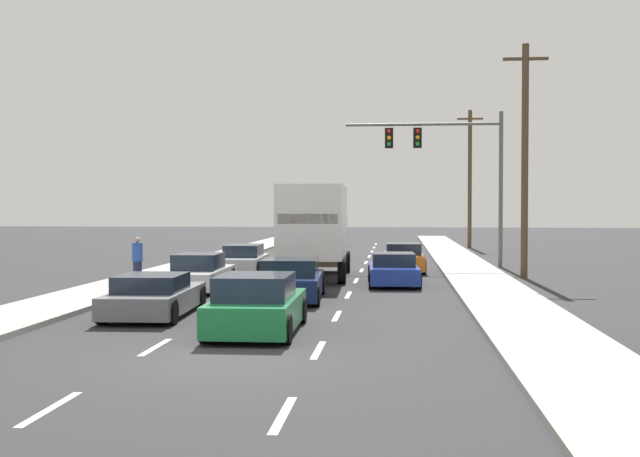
{
  "coord_description": "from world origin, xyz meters",
  "views": [
    {
      "loc": [
        3.28,
        -14.74,
        2.93
      ],
      "look_at": [
        0.79,
        10.87,
        2.2
      ],
      "focal_mm": 44.29,
      "sensor_mm": 36.0,
      "label": 1
    }
  ],
  "objects": [
    {
      "name": "ground_plane",
      "position": [
        0.0,
        25.0,
        0.0
      ],
      "size": [
        140.0,
        140.0,
        0.0
      ],
      "primitive_type": "plane",
      "color": "#2B2B2D"
    },
    {
      "name": "sidewalk_left",
      "position": [
        -6.53,
        20.0,
        0.07
      ],
      "size": [
        2.56,
        80.0,
        0.14
      ],
      "primitive_type": "cube",
      "color": "#9E9E99",
      "rests_on": "ground_plane"
    },
    {
      "name": "car_silver",
      "position": [
        -3.41,
        19.39,
        0.57
      ],
      "size": [
        1.99,
        4.68,
        1.24
      ],
      "color": "#B7BABF",
      "rests_on": "ground_plane"
    },
    {
      "name": "lane_markings",
      "position": [
        0.0,
        18.64,
        0.0
      ],
      "size": [
        3.54,
        57.0,
        0.01
      ],
      "color": "silver",
      "rests_on": "ground_plane"
    },
    {
      "name": "car_orange",
      "position": [
        3.59,
        20.92,
        0.58
      ],
      "size": [
        1.93,
        4.71,
        1.27
      ],
      "color": "orange",
      "rests_on": "ground_plane"
    },
    {
      "name": "car_navy",
      "position": [
        0.0,
        9.54,
        0.6
      ],
      "size": [
        2.15,
        4.36,
        1.3
      ],
      "color": "#141E4C",
      "rests_on": "ground_plane"
    },
    {
      "name": "utility_pole_mid",
      "position": [
        8.44,
        17.85,
        4.87
      ],
      "size": [
        1.8,
        0.28,
        9.47
      ],
      "color": "brown",
      "rests_on": "ground_plane"
    },
    {
      "name": "traffic_signal_mast",
      "position": [
        5.26,
        23.75,
        5.52
      ],
      "size": [
        7.57,
        0.69,
        7.47
      ],
      "color": "#595B56",
      "rests_on": "ground_plane"
    },
    {
      "name": "box_truck",
      "position": [
        0.02,
        16.83,
        2.11
      ],
      "size": [
        2.78,
        7.88,
        3.73
      ],
      "color": "white",
      "rests_on": "ground_plane"
    },
    {
      "name": "car_blue",
      "position": [
        3.16,
        14.66,
        0.54
      ],
      "size": [
        2.02,
        4.26,
        1.19
      ],
      "color": "#1E389E",
      "rests_on": "ground_plane"
    },
    {
      "name": "pedestrian_near_corner",
      "position": [
        -6.16,
        13.26,
        0.96
      ],
      "size": [
        0.38,
        0.38,
        1.66
      ],
      "color": "#1E233F",
      "rests_on": "sidewalk_left"
    },
    {
      "name": "car_green",
      "position": [
        0.07,
        3.16,
        0.63
      ],
      "size": [
        1.99,
        4.21,
        1.37
      ],
      "color": "#196B38",
      "rests_on": "ground_plane"
    },
    {
      "name": "utility_pole_far",
      "position": [
        8.4,
        41.47,
        4.97
      ],
      "size": [
        1.8,
        0.28,
        9.66
      ],
      "color": "brown",
      "rests_on": "ground_plane"
    },
    {
      "name": "car_white",
      "position": [
        -3.61,
        12.28,
        0.56
      ],
      "size": [
        1.92,
        4.65,
        1.28
      ],
      "color": "white",
      "rests_on": "ground_plane"
    },
    {
      "name": "sidewalk_right",
      "position": [
        6.53,
        20.0,
        0.07
      ],
      "size": [
        2.56,
        80.0,
        0.14
      ],
      "primitive_type": "cube",
      "color": "#9E9E99",
      "rests_on": "ground_plane"
    },
    {
      "name": "car_gray",
      "position": [
        -3.16,
        5.7,
        0.52
      ],
      "size": [
        2.12,
        4.53,
        1.13
      ],
      "color": "slate",
      "rests_on": "ground_plane"
    }
  ]
}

